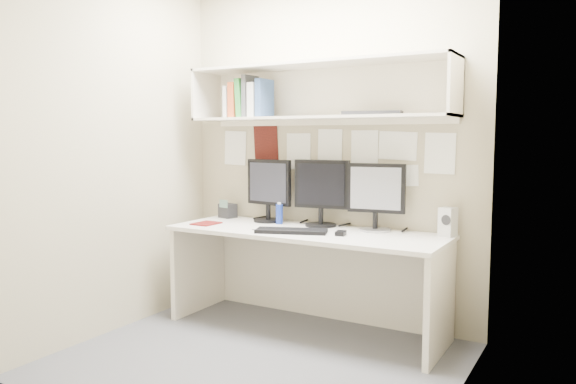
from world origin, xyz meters
The scene contains 19 objects.
floor centered at (0.00, 0.00, 0.00)m, with size 2.40×2.00×0.01m, color #4D4D53.
wall_back centered at (0.00, 1.00, 1.30)m, with size 2.40×0.02×2.60m, color tan.
wall_front centered at (0.00, -1.00, 1.30)m, with size 2.40×0.02×2.60m, color tan.
wall_left centered at (-1.20, 0.00, 1.30)m, with size 0.02×2.00×2.60m, color tan.
wall_right centered at (1.20, 0.00, 1.30)m, with size 0.02×2.00×2.60m, color tan.
desk centered at (0.00, 0.65, 0.37)m, with size 2.00×0.70×0.73m.
overhead_hutch centered at (0.00, 0.86, 1.72)m, with size 2.00×0.38×0.40m.
pinned_papers centered at (0.00, 0.99, 1.25)m, with size 1.92×0.01×0.48m, color white, non-canonical shape.
monitor_left centered at (-0.45, 0.87, 0.99)m, with size 0.42×0.23×0.49m.
monitor_center centered at (0.01, 0.87, 1.00)m, with size 0.42×0.23×0.49m.
monitor_right centered at (0.44, 0.87, 0.99)m, with size 0.41×0.22×0.48m.
keyboard centered at (-0.04, 0.50, 0.74)m, with size 0.49×0.17×0.02m, color black.
mouse centered at (0.31, 0.57, 0.74)m, with size 0.06×0.10×0.03m, color black.
speaker centered at (0.94, 0.90, 0.83)m, with size 0.12×0.12×0.19m.
blue_bottle centered at (-0.31, 0.80, 0.81)m, with size 0.05×0.05×0.17m.
maroon_notebook centered at (-0.79, 0.51, 0.74)m, with size 0.16×0.20×0.01m, color #5D1110.
desk_phone centered at (-0.85, 0.87, 0.79)m, with size 0.15×0.14×0.15m.
book_stack centered at (-0.57, 0.78, 1.68)m, with size 0.34×0.20×0.32m.
hutch_tray centered at (0.43, 0.81, 1.55)m, with size 0.40×0.15×0.03m, color black.
Camera 1 is at (1.85, -2.85, 1.39)m, focal length 35.00 mm.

